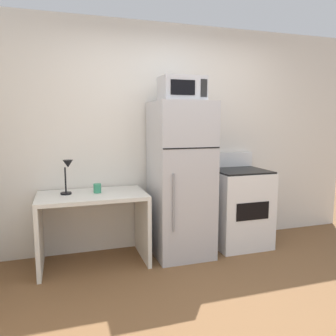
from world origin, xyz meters
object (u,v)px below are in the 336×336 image
Objects in this scene: desk at (93,216)px; desk_lamp at (67,171)px; refrigerator at (181,180)px; microwave at (182,89)px; oven_range at (239,207)px; coffee_mug at (97,188)px.

desk_lamp reaches higher than desk.
microwave is (0.00, -0.02, 0.98)m from refrigerator.
refrigerator is (1.20, -0.06, -0.14)m from desk_lamp.
desk_lamp is 2.03m from oven_range.
desk_lamp is 1.21m from refrigerator.
desk_lamp is 0.35m from coffee_mug.
desk_lamp is 1.46m from microwave.
microwave reaches higher than desk_lamp.
microwave reaches higher than desk.
coffee_mug is 0.21× the size of microwave.
microwave is at bearing -89.69° from refrigerator.
oven_range is at bearing 0.70° from desk.
desk is 2.38× the size of microwave.
desk is 3.11× the size of desk_lamp.
desk_lamp reaches higher than oven_range.
desk_lamp is at bearing 168.83° from desk.
desk is 1.72m from oven_range.
microwave is (0.96, -0.03, 1.31)m from desk.
refrigerator reaches higher than oven_range.
desk_lamp reaches higher than coffee_mug.
refrigerator is 1.54× the size of oven_range.
desk_lamp is 0.32× the size of oven_range.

